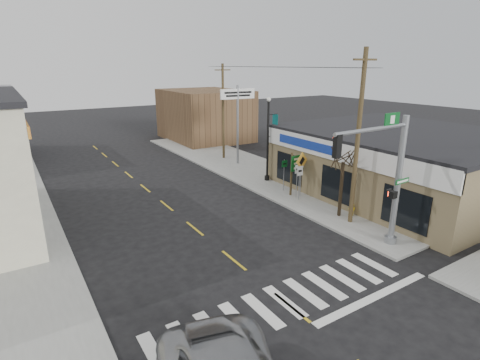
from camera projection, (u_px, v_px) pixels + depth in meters
ground at (291, 307)px, 13.49m from camera, size 140.00×140.00×0.00m
sidewalk_right at (273, 178)px, 28.56m from camera, size 6.00×38.00×0.13m
center_line at (195, 228)px, 19.95m from camera, size 0.12×56.00×0.01m
crosswalk at (284, 301)px, 13.81m from camera, size 11.00×2.20×0.01m
thrift_store at (402, 163)px, 25.15m from camera, size 12.00×14.00×4.00m
bldg_distant_right at (205, 115)px, 43.00m from camera, size 8.00×10.00×5.60m
traffic_signal_pole at (389, 170)px, 16.63m from camera, size 4.98×0.38×6.30m
guide_sign at (300, 167)px, 24.44m from camera, size 1.64×0.14×2.86m
fire_hydrant at (352, 209)px, 21.23m from camera, size 0.24×0.24×0.75m
ped_crossing_sign at (301, 167)px, 23.82m from camera, size 1.15×0.08×2.96m
lamp_post at (269, 133)px, 26.86m from camera, size 0.79×0.62×6.06m
dance_center_sign at (238, 105)px, 31.14m from camera, size 3.11×0.19×6.61m
bare_tree at (344, 152)px, 20.27m from camera, size 2.35×2.35×4.70m
shrub_front at (426, 212)px, 20.35m from camera, size 1.44×1.44×1.08m
shrub_back at (325, 180)px, 26.60m from camera, size 1.07×1.07×0.80m
utility_pole_near at (358, 138)px, 19.15m from camera, size 1.58×0.24×9.06m
utility_pole_far at (223, 111)px, 33.28m from camera, size 1.45×0.22×8.32m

